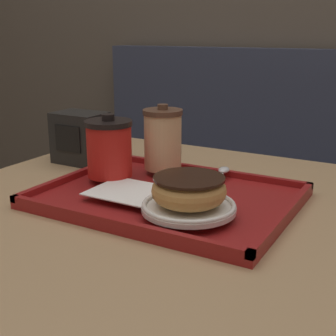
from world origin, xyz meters
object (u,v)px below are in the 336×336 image
object	(u,v)px
coffee_cup_rear	(163,139)
spoon	(222,173)
coffee_cup_front	(109,148)
napkin_dispenser	(80,138)
donut_chocolate_glazed	(189,190)

from	to	relation	value
coffee_cup_rear	spoon	bearing A→B (deg)	6.69
coffee_cup_front	spoon	bearing A→B (deg)	30.07
coffee_cup_front	napkin_dispenser	bearing A→B (deg)	145.80
coffee_cup_rear	spoon	distance (m)	0.14
donut_chocolate_glazed	spoon	size ratio (longest dim) A/B	0.87
spoon	napkin_dispenser	size ratio (longest dim) A/B	1.15
coffee_cup_front	donut_chocolate_glazed	world-z (taller)	coffee_cup_front
spoon	napkin_dispenser	distance (m)	0.37
donut_chocolate_glazed	coffee_cup_front	bearing A→B (deg)	157.53
donut_chocolate_glazed	napkin_dispenser	xyz separation A→B (m)	(-0.39, 0.21, 0.00)
donut_chocolate_glazed	spoon	world-z (taller)	donut_chocolate_glazed
donut_chocolate_glazed	spoon	bearing A→B (deg)	98.44
coffee_cup_rear	napkin_dispenser	xyz separation A→B (m)	(-0.24, 0.02, -0.03)
napkin_dispenser	spoon	bearing A→B (deg)	-0.69
coffee_cup_rear	napkin_dispenser	size ratio (longest dim) A/B	1.13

